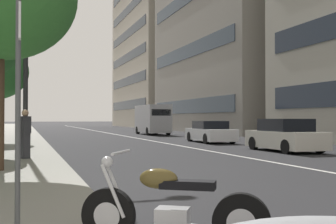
{
  "coord_description": "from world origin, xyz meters",
  "views": [
    {
      "loc": [
        -2.23,
        8.02,
        1.5
      ],
      "look_at": [
        15.45,
        2.03,
        1.78
      ],
      "focal_mm": 45.33,
      "sensor_mm": 36.0,
      "label": 1
    }
  ],
  "objects": [
    {
      "name": "car_lead_in_lane",
      "position": [
        14.25,
        -3.17,
        0.69
      ],
      "size": [
        4.13,
        1.9,
        1.48
      ],
      "rotation": [
        0.0,
        0.0,
        -0.01
      ],
      "color": "beige",
      "rests_on": "ground"
    },
    {
      "name": "motorcycle_under_tarp",
      "position": [
        2.46,
        6.4,
        0.42
      ],
      "size": [
        1.28,
        1.97,
        1.11
      ],
      "rotation": [
        0.0,
        0.0,
        1.02
      ],
      "color": "black",
      "rests_on": "ground"
    },
    {
      "name": "delivery_van_ahead",
      "position": [
        35.22,
        -3.15,
        1.44
      ],
      "size": [
        5.65,
        2.17,
        2.7
      ],
      "rotation": [
        0.0,
        0.0,
        -0.02
      ],
      "color": "#B7B7BC",
      "rests_on": "ground"
    },
    {
      "name": "lane_centre_stripe",
      "position": [
        35.0,
        0.0,
        0.0
      ],
      "size": [
        110.0,
        0.16,
        0.01
      ],
      "primitive_type": "cube",
      "color": "silver",
      "rests_on": "ground"
    },
    {
      "name": "car_mid_block_traffic",
      "position": [
        21.81,
        -2.89,
        0.62
      ],
      "size": [
        4.54,
        2.04,
        1.33
      ],
      "rotation": [
        0.0,
        0.0,
        -0.05
      ],
      "color": "silver",
      "rests_on": "ground"
    },
    {
      "name": "parking_sign_by_curb",
      "position": [
        2.78,
        8.08,
        1.75
      ],
      "size": [
        0.32,
        0.06,
        2.67
      ],
      "color": "#47494C",
      "rests_on": "sidewalk_right_plaza"
    },
    {
      "name": "street_lamp_with_banners",
      "position": [
        14.66,
        7.61,
        5.33
      ],
      "size": [
        1.26,
        2.71,
        8.74
      ],
      "color": "#232326",
      "rests_on": "sidewalk_right_plaza"
    },
    {
      "name": "pedestrian_on_plaza",
      "position": [
        12.79,
        8.0,
        0.98
      ],
      "size": [
        0.47,
        0.4,
        1.64
      ],
      "rotation": [
        0.0,
        0.0,
        1.98
      ],
      "color": "#2D2D33",
      "rests_on": "sidewalk_right_plaza"
    }
  ]
}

